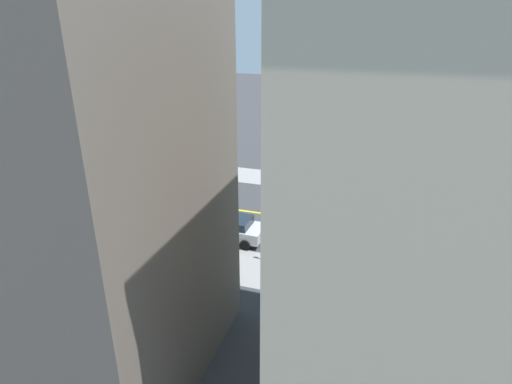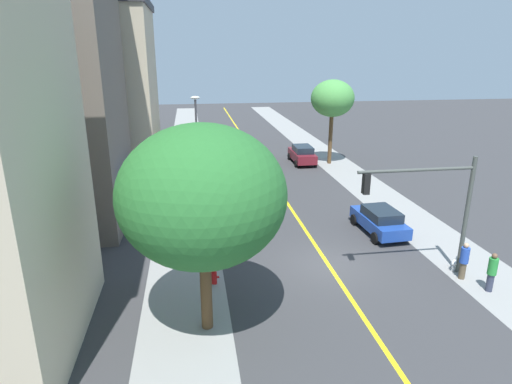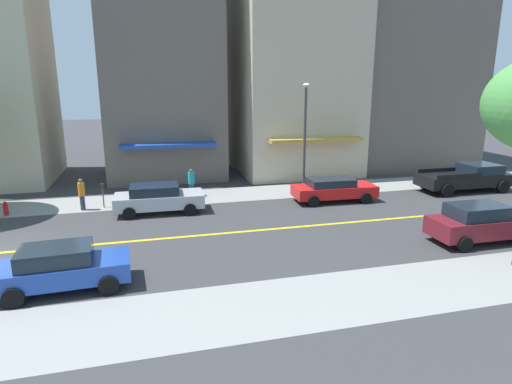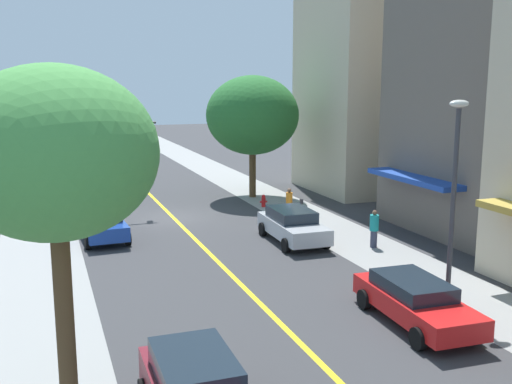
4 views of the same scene
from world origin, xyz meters
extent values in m
plane|color=#38383A|center=(0.00, 0.00, 0.00)|extent=(140.00, 140.00, 0.00)
cube|color=gray|center=(-6.81, 0.00, 0.00)|extent=(3.44, 126.00, 0.01)
cube|color=gray|center=(6.81, 0.00, 0.00)|extent=(3.44, 126.00, 0.01)
cube|color=yellow|center=(0.00, 0.00, 0.00)|extent=(0.20, 126.00, 0.00)
cube|color=beige|center=(-14.68, -4.08, 6.79)|extent=(8.56, 8.05, 13.57)
cube|color=#665B51|center=(-14.68, 7.64, 7.55)|extent=(8.77, 8.01, 15.10)
cube|color=#1E429E|center=(-9.71, 7.64, 2.76)|extent=(1.19, 6.09, 0.24)
cube|color=#B29338|center=(-8.43, 17.23, 2.96)|extent=(1.04, 6.42, 0.24)
cylinder|color=brown|center=(-5.99, -4.10, 1.50)|extent=(0.42, 0.42, 3.00)
ellipsoid|color=#286B2D|center=(-5.99, -4.10, 5.16)|extent=(5.76, 5.76, 4.90)
cylinder|color=brown|center=(6.25, 19.33, 2.24)|extent=(0.35, 0.35, 4.47)
ellipsoid|color=#4C9947|center=(6.25, 19.33, 5.90)|extent=(3.82, 3.82, 3.25)
cylinder|color=red|center=(-5.55, -0.97, 0.28)|extent=(0.24, 0.24, 0.56)
sphere|color=red|center=(-5.55, -0.97, 0.63)|extent=(0.22, 0.22, 0.22)
cylinder|color=red|center=(-5.72, -0.97, 0.31)|extent=(0.10, 0.10, 0.10)
cylinder|color=red|center=(-5.38, -0.97, 0.31)|extent=(0.10, 0.10, 0.10)
cylinder|color=#4C4C51|center=(-5.81, 3.78, 0.54)|extent=(0.07, 0.07, 1.07)
cube|color=#2D2D33|center=(-5.81, 3.78, 1.20)|extent=(0.12, 0.18, 0.26)
cylinder|color=#474C47|center=(5.76, -1.58, 2.76)|extent=(0.20, 0.20, 5.52)
cylinder|color=#474C47|center=(3.13, -1.58, 5.02)|extent=(5.26, 0.14, 0.14)
cube|color=black|center=(0.90, -1.58, 4.52)|extent=(0.26, 0.32, 0.90)
sphere|color=red|center=(0.90, -1.58, 4.82)|extent=(0.20, 0.20, 0.20)
sphere|color=yellow|center=(0.90, -1.58, 4.52)|extent=(0.20, 0.20, 0.20)
sphere|color=green|center=(0.90, -1.58, 4.22)|extent=(0.20, 0.20, 0.20)
cylinder|color=#38383D|center=(-5.83, 15.41, 3.18)|extent=(0.16, 0.16, 6.37)
ellipsoid|color=silver|center=(-5.83, 15.41, 6.52)|extent=(0.70, 0.36, 0.24)
cube|color=red|center=(-3.81, 16.53, 0.63)|extent=(2.01, 4.79, 0.61)
cube|color=#19232D|center=(-3.82, 16.29, 1.15)|extent=(1.70, 2.61, 0.43)
cylinder|color=black|center=(-4.64, 18.12, 0.32)|extent=(0.25, 0.65, 0.64)
cylinder|color=black|center=(-2.84, 18.04, 0.32)|extent=(0.25, 0.65, 0.64)
cylinder|color=black|center=(-4.78, 15.01, 0.32)|extent=(0.25, 0.65, 0.64)
cylinder|color=black|center=(-2.98, 14.93, 0.32)|extent=(0.25, 0.65, 0.64)
cube|color=#B7BABF|center=(-4.08, 6.72, 0.66)|extent=(1.99, 4.61, 0.69)
cube|color=#19232D|center=(-4.08, 6.49, 1.25)|extent=(1.71, 2.50, 0.49)
cylinder|color=black|center=(-4.97, 8.24, 0.32)|extent=(0.24, 0.65, 0.64)
cylinder|color=black|center=(-3.10, 8.20, 0.32)|extent=(0.24, 0.65, 0.64)
cylinder|color=black|center=(-5.05, 5.24, 0.32)|extent=(0.24, 0.65, 0.64)
cylinder|color=black|center=(-3.18, 5.19, 0.32)|extent=(0.24, 0.65, 0.64)
cube|color=maroon|center=(3.77, 19.79, 0.70)|extent=(1.80, 4.37, 0.77)
cube|color=#19232D|center=(3.77, 19.58, 1.37)|extent=(1.57, 2.37, 0.56)
cylinder|color=black|center=(2.91, 21.24, 0.32)|extent=(0.23, 0.64, 0.64)
cylinder|color=black|center=(4.66, 21.22, 0.32)|extent=(0.23, 0.64, 0.64)
cylinder|color=black|center=(2.88, 18.37, 0.32)|extent=(0.23, 0.64, 0.64)
cylinder|color=black|center=(4.63, 18.35, 0.32)|extent=(0.23, 0.64, 0.64)
cube|color=#1E429E|center=(4.01, 3.34, 0.64)|extent=(1.95, 4.21, 0.64)
cube|color=#19232D|center=(4.02, 3.14, 1.22)|extent=(1.64, 2.30, 0.52)
cylinder|color=black|center=(3.07, 4.66, 0.32)|extent=(0.25, 0.65, 0.64)
cylinder|color=black|center=(4.81, 4.75, 0.32)|extent=(0.25, 0.65, 0.64)
cylinder|color=black|center=(3.20, 1.94, 0.32)|extent=(0.25, 0.65, 0.64)
cylinder|color=black|center=(4.95, 2.02, 0.32)|extent=(0.25, 0.65, 0.64)
cube|color=black|center=(-3.01, 24.27, 1.24)|extent=(0.13, 3.06, 0.24)
cylinder|color=black|center=(-5.02, 23.47, 0.40)|extent=(0.29, 0.80, 0.80)
cylinder|color=black|center=(-2.94, 23.45, 0.40)|extent=(0.29, 0.80, 0.80)
cylinder|color=#33384C|center=(6.07, -3.36, 0.40)|extent=(0.28, 0.28, 0.81)
cylinder|color=#288C38|center=(6.07, -3.36, 1.17)|extent=(0.38, 0.38, 0.74)
sphere|color=brown|center=(6.07, -3.36, 1.66)|extent=(0.23, 0.23, 0.23)
cylinder|color=#33384C|center=(-7.07, 8.73, 0.38)|extent=(0.30, 0.30, 0.76)
cylinder|color=teal|center=(-7.07, 8.73, 1.11)|extent=(0.40, 0.40, 0.70)
sphere|color=brown|center=(-7.07, 8.73, 1.57)|extent=(0.22, 0.22, 0.22)
cylinder|color=#33384C|center=(-5.58, 2.73, 0.39)|extent=(0.26, 0.26, 0.79)
cylinder|color=orange|center=(-5.58, 2.73, 1.14)|extent=(0.34, 0.34, 0.72)
sphere|color=brown|center=(-5.58, 2.73, 1.61)|extent=(0.22, 0.22, 0.22)
cylinder|color=brown|center=(5.55, -2.20, 0.40)|extent=(0.28, 0.28, 0.79)
cylinder|color=#284CB2|center=(5.55, -2.20, 1.16)|extent=(0.37, 0.37, 0.73)
sphere|color=tan|center=(5.55, -2.20, 1.63)|extent=(0.22, 0.22, 0.22)
ellipsoid|color=silver|center=(5.71, -1.40, 0.40)|extent=(0.68, 0.61, 0.28)
sphere|color=silver|center=(5.99, -1.18, 0.48)|extent=(0.23, 0.23, 0.23)
cylinder|color=silver|center=(5.89, -1.26, 0.13)|extent=(0.10, 0.10, 0.26)
cylinder|color=silver|center=(5.53, -1.53, 0.13)|extent=(0.10, 0.10, 0.26)
camera|label=1|loc=(-25.68, -2.16, 12.93)|focal=29.92mm
camera|label=2|loc=(-6.28, -18.04, 9.76)|focal=30.34mm
camera|label=3|loc=(18.13, 6.14, 6.57)|focal=30.05mm
camera|label=4|loc=(6.48, 30.72, 7.18)|focal=41.66mm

